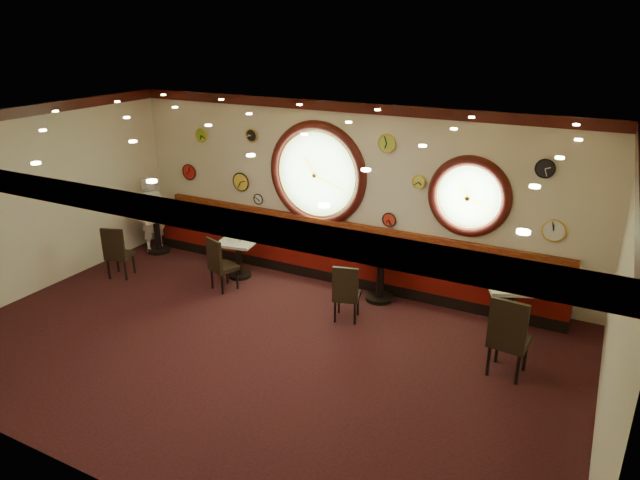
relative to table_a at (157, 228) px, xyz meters
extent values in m
cube|color=black|center=(3.89, -2.15, -0.51)|extent=(9.00, 6.00, 0.00)
cube|color=gold|center=(3.89, -2.15, 2.69)|extent=(9.00, 6.00, 0.02)
cube|color=beige|center=(3.89, 0.85, 1.09)|extent=(9.00, 0.02, 3.20)
cube|color=beige|center=(3.89, -5.15, 1.09)|extent=(9.00, 0.02, 3.20)
cube|color=beige|center=(-0.61, -2.15, 1.09)|extent=(0.02, 6.00, 3.20)
cube|color=beige|center=(8.39, -2.15, 1.09)|extent=(0.02, 6.00, 3.20)
cube|color=#350D09|center=(3.89, 0.80, 2.60)|extent=(9.00, 0.10, 0.18)
cube|color=#350D09|center=(3.89, -5.10, 2.60)|extent=(9.00, 0.10, 0.18)
cube|color=#350D09|center=(-0.56, -2.15, 2.60)|extent=(0.10, 6.00, 0.18)
cube|color=black|center=(3.89, 0.57, -0.41)|extent=(8.00, 0.55, 0.20)
cube|color=#5B0B07|center=(3.89, 0.57, -0.16)|extent=(8.00, 0.55, 0.30)
cube|color=#5F070A|center=(3.89, 0.79, 0.24)|extent=(8.00, 0.10, 0.55)
cylinder|color=#81B96F|center=(3.29, 0.84, 1.34)|extent=(1.66, 0.02, 1.66)
torus|color=#350D09|center=(3.29, 0.83, 1.34)|extent=(1.98, 0.18, 1.98)
torus|color=gold|center=(3.29, 0.80, 1.34)|extent=(1.61, 0.03, 1.61)
cylinder|color=#81B96F|center=(6.09, 0.84, 1.29)|extent=(1.10, 0.02, 1.10)
torus|color=#350D09|center=(6.09, 0.83, 1.29)|extent=(1.38, 0.18, 1.38)
torus|color=gold|center=(6.09, 0.80, 1.29)|extent=(1.09, 0.03, 1.09)
cylinder|color=black|center=(1.89, 0.81, 1.94)|extent=(0.24, 0.03, 0.24)
cylinder|color=red|center=(0.29, 0.81, 1.04)|extent=(0.32, 0.03, 0.32)
cylinder|color=white|center=(1.99, 0.81, 0.69)|extent=(0.20, 0.03, 0.20)
cylinder|color=black|center=(7.19, 0.81, 1.89)|extent=(0.28, 0.03, 0.28)
cylinder|color=yellow|center=(1.59, 0.81, 0.99)|extent=(0.36, 0.03, 0.36)
cylinder|color=white|center=(7.44, 0.81, 0.94)|extent=(0.34, 0.03, 0.34)
cylinder|color=#A7C83E|center=(4.64, 0.81, 2.04)|extent=(0.30, 0.03, 0.30)
cylinder|color=#8EC126|center=(0.69, 0.81, 1.84)|extent=(0.26, 0.03, 0.26)
cylinder|color=red|center=(4.74, 0.81, 0.69)|extent=(0.24, 0.03, 0.24)
cylinder|color=#D9E14B|center=(5.24, 0.81, 1.44)|extent=(0.22, 0.03, 0.22)
cylinder|color=black|center=(0.00, 0.00, -0.48)|extent=(0.46, 0.46, 0.06)
cylinder|color=black|center=(0.00, 0.00, -0.11)|extent=(0.13, 0.13, 0.74)
cube|color=silver|center=(0.00, 0.00, 0.27)|extent=(0.96, 0.96, 0.05)
cylinder|color=black|center=(2.22, -0.26, -0.48)|extent=(0.41, 0.41, 0.06)
cylinder|color=black|center=(2.22, -0.26, -0.15)|extent=(0.11, 0.11, 0.66)
cube|color=silver|center=(2.22, -0.26, 0.19)|extent=(0.76, 0.76, 0.05)
cylinder|color=black|center=(4.90, 0.06, -0.48)|extent=(0.48, 0.48, 0.07)
cylinder|color=black|center=(4.90, 0.06, -0.09)|extent=(0.13, 0.13, 0.77)
cube|color=silver|center=(4.90, 0.06, 0.31)|extent=(0.85, 0.85, 0.05)
cylinder|color=black|center=(7.06, -0.10, -0.48)|extent=(0.49, 0.49, 0.07)
cylinder|color=black|center=(7.06, -0.10, -0.09)|extent=(0.13, 0.13, 0.77)
cube|color=silver|center=(7.06, -0.10, 0.31)|extent=(1.02, 1.02, 0.06)
cube|color=black|center=(0.24, -1.25, -0.09)|extent=(0.53, 0.53, 0.07)
cube|color=black|center=(0.30, -1.43, 0.22)|extent=(0.41, 0.18, 0.55)
cube|color=black|center=(2.28, -0.81, -0.10)|extent=(0.52, 0.52, 0.07)
cube|color=black|center=(2.22, -0.98, 0.20)|extent=(0.40, 0.19, 0.53)
cube|color=black|center=(4.68, -0.81, -0.11)|extent=(0.49, 0.49, 0.07)
cube|color=black|center=(4.72, -0.98, 0.19)|extent=(0.40, 0.15, 0.53)
cube|color=black|center=(7.24, -1.19, -0.02)|extent=(0.53, 0.53, 0.09)
cube|color=black|center=(7.22, -1.40, 0.34)|extent=(0.49, 0.11, 0.64)
cylinder|color=silver|center=(-0.08, 0.04, 0.35)|extent=(0.04, 0.04, 0.11)
cylinder|color=silver|center=(2.13, -0.22, 0.26)|extent=(0.03, 0.03, 0.09)
cylinder|color=silver|center=(4.85, 0.06, 0.38)|extent=(0.03, 0.03, 0.10)
cylinder|color=silver|center=(6.95, -0.02, 0.39)|extent=(0.03, 0.03, 0.09)
cylinder|color=silver|center=(0.01, 0.01, 0.35)|extent=(0.04, 0.04, 0.11)
cylinder|color=#B8B8BD|center=(2.28, -0.28, 0.26)|extent=(0.03, 0.03, 0.10)
cylinder|color=silver|center=(4.86, 0.03, 0.38)|extent=(0.03, 0.03, 0.09)
cylinder|color=silver|center=(7.03, -0.10, 0.39)|extent=(0.04, 0.04, 0.10)
cylinder|color=yellow|center=(0.12, 0.05, 0.37)|extent=(0.04, 0.04, 0.14)
cylinder|color=orange|center=(2.33, -0.13, 0.29)|extent=(0.05, 0.05, 0.16)
cylinder|color=gold|center=(5.00, 0.16, 0.42)|extent=(0.05, 0.05, 0.17)
cylinder|color=gold|center=(7.18, 0.00, 0.42)|extent=(0.05, 0.05, 0.16)
imported|color=white|center=(-0.11, 0.05, 0.28)|extent=(0.50, 0.65, 1.57)
camera|label=1|loc=(8.05, -8.22, 3.94)|focal=32.00mm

